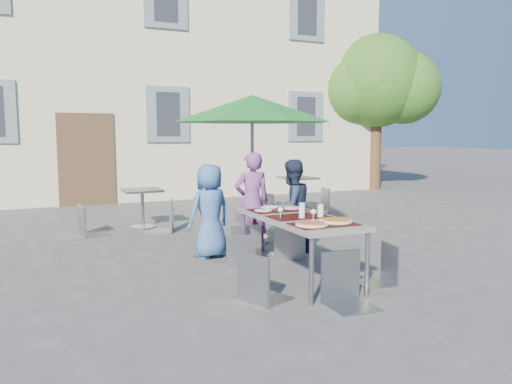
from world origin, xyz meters
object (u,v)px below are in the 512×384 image
bg_chair_l_0 (88,201)px  child_0 (210,211)px  chair_1 (246,220)px  pizza_near_right (336,220)px  chair_4 (383,240)px  bg_chair_r_1 (321,185)px  child_2 (291,207)px  patio_umbrella (252,110)px  cafe_table_1 (297,188)px  chair_2 (289,218)px  pizza_near_left (311,224)px  bg_chair_r_0 (165,196)px  chair_5 (347,247)px  child_1 (252,202)px  dining_table (299,221)px  chair_0 (241,230)px  cafe_table_0 (142,202)px  bg_chair_l_1 (271,191)px  chair_3 (260,247)px

bg_chair_l_0 → child_0: bearing=-58.5°
child_0 → chair_1: bearing=131.5°
pizza_near_right → chair_4: bearing=-6.3°
chair_1 → bg_chair_r_1: bg_chair_r_1 is taller
child_2 → patio_umbrella: patio_umbrella is taller
chair_1 → cafe_table_1: size_ratio=1.21×
chair_2 → chair_1: bearing=157.5°
pizza_near_left → chair_4: 0.99m
bg_chair_r_0 → chair_5: bearing=-80.9°
child_1 → chair_1: size_ratio=1.57×
chair_5 → bg_chair_r_0: bearing=99.1°
dining_table → bg_chair_l_0: bg_chair_l_0 is taller
chair_2 → bg_chair_r_1: bg_chair_r_1 is taller
patio_umbrella → bg_chair_r_0: patio_umbrella is taller
child_0 → chair_1: 0.52m
chair_0 → cafe_table_1: bearing=52.1°
cafe_table_1 → child_1: bearing=-129.1°
patio_umbrella → child_0: bearing=-144.7°
child_0 → child_1: child_1 is taller
cafe_table_0 → bg_chair_l_0: (-0.97, -0.29, 0.12)m
chair_5 → patio_umbrella: bearing=84.0°
child_1 → chair_2: child_1 is taller
chair_1 → pizza_near_left: bearing=-89.1°
pizza_near_right → child_1: 2.02m
chair_5 → chair_0: bearing=104.4°
bg_chair_l_1 → chair_2: bearing=-112.4°
cafe_table_1 → bg_chair_l_1: bearing=-166.5°
pizza_near_right → bg_chair_r_0: bearing=102.7°
chair_0 → chair_3: size_ratio=0.86×
child_1 → chair_3: 2.24m
pizza_near_left → chair_1: bearing=90.9°
pizza_near_left → chair_0: 1.36m
child_0 → patio_umbrella: 1.83m
child_2 → pizza_near_left: bearing=52.6°
chair_1 → patio_umbrella: (0.52, 0.95, 1.54)m
chair_4 → patio_umbrella: 3.11m
bg_chair_l_0 → child_1: bearing=-46.2°
pizza_near_right → chair_3: bearing=-176.7°
child_2 → bg_chair_r_0: (-1.23, 2.37, -0.05)m
pizza_near_right → chair_4: (0.61, -0.07, -0.26)m
pizza_near_left → chair_5: size_ratio=0.34×
pizza_near_left → chair_5: bearing=-67.2°
child_1 → cafe_table_1: size_ratio=1.89×
chair_3 → patio_umbrella: size_ratio=0.40×
pizza_near_right → bg_chair_l_0: bearing=117.6°
child_0 → patio_umbrella: size_ratio=0.53×
child_0 → cafe_table_1: child_0 is taller
chair_0 → chair_5: chair_5 is taller
chair_0 → chair_3: bearing=-104.1°
bg_chair_r_1 → child_2: bearing=-128.0°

